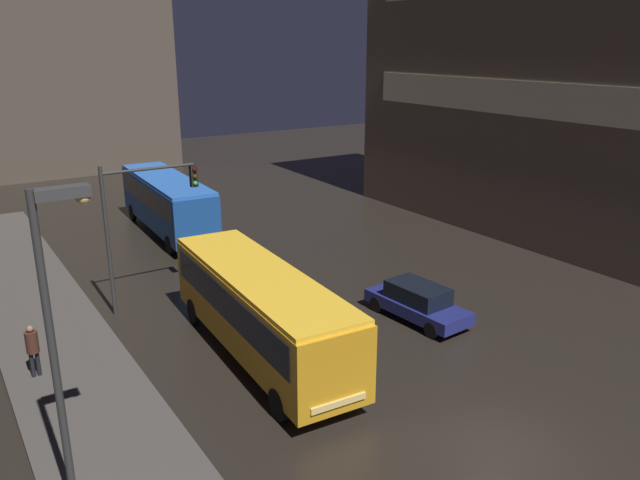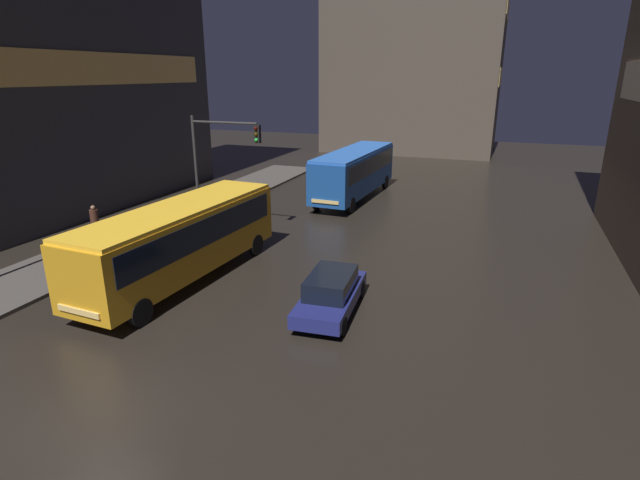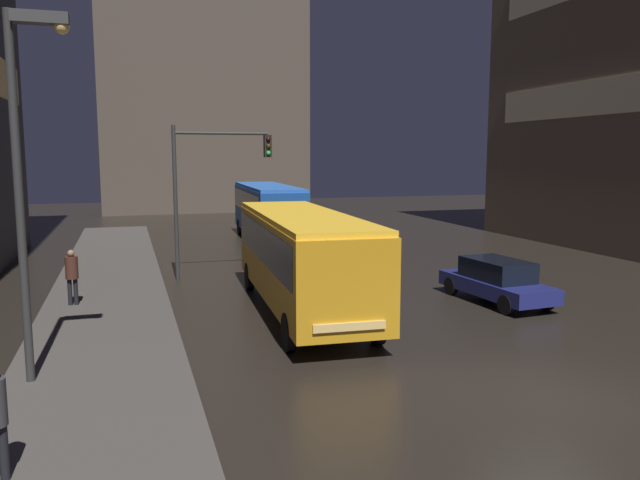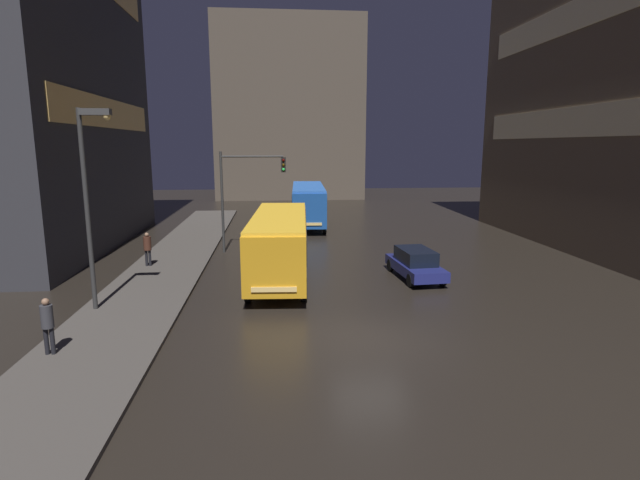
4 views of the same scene
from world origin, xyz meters
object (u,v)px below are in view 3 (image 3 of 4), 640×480
bus_far (268,207)px  car_taxi (497,280)px  pedestrian_mid (72,272)px  street_lamp_sidewalk (28,141)px  traffic_light_main (210,175)px  bus_near (302,252)px

bus_far → car_taxi: bearing=106.5°
bus_far → pedestrian_mid: bus_far is taller
bus_far → street_lamp_sidewalk: 23.31m
bus_far → traffic_light_main: bearing=68.2°
traffic_light_main → street_lamp_sidewalk: bearing=-115.1°
bus_near → bus_far: size_ratio=1.00×
bus_near → bus_far: bearing=-95.5°
car_taxi → pedestrian_mid: (-13.76, 3.24, 0.49)m
pedestrian_mid → street_lamp_sidewalk: 8.21m
traffic_light_main → pedestrian_mid: bearing=-142.7°
bus_near → street_lamp_sidewalk: size_ratio=1.37×
car_taxi → street_lamp_sidewalk: 15.11m
pedestrian_mid → street_lamp_sidewalk: (-0.11, -7.15, 4.03)m
pedestrian_mid → car_taxi: bearing=83.2°
bus_near → traffic_light_main: (-2.00, 6.42, 2.27)m
bus_near → traffic_light_main: 7.10m
car_taxi → traffic_light_main: size_ratio=0.75×
traffic_light_main → bus_near: bearing=-72.7°
bus_far → traffic_light_main: 11.16m
bus_near → car_taxi: bearing=177.8°
car_taxi → traffic_light_main: 11.76m
car_taxi → traffic_light_main: bearing=-43.4°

